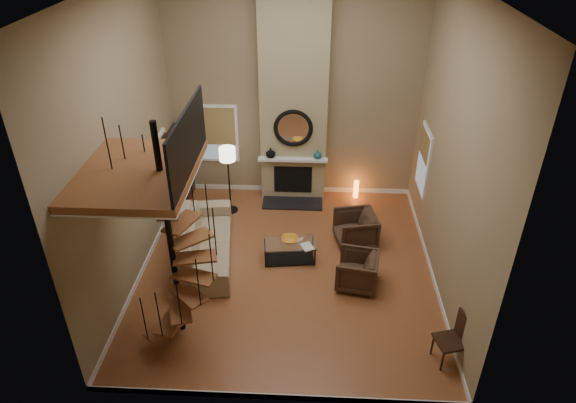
{
  "coord_description": "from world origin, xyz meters",
  "views": [
    {
      "loc": [
        0.45,
        -8.41,
        6.8
      ],
      "look_at": [
        0.0,
        0.4,
        1.4
      ],
      "focal_mm": 31.85,
      "sensor_mm": 36.0,
      "label": 1
    }
  ],
  "objects_px": {
    "coffee_table": "(290,249)",
    "floor_lamp": "(228,159)",
    "armchair_far": "(361,271)",
    "accent_lamp": "(356,189)",
    "side_chair": "(455,337)",
    "armchair_near": "(359,229)",
    "hutch": "(181,164)",
    "sofa": "(204,240)"
  },
  "relations": [
    {
      "from": "armchair_near",
      "to": "accent_lamp",
      "type": "bearing_deg",
      "value": 166.25
    },
    {
      "from": "hutch",
      "to": "armchair_near",
      "type": "distance_m",
      "value": 4.74
    },
    {
      "from": "sofa",
      "to": "accent_lamp",
      "type": "xyz_separation_m",
      "value": [
        3.42,
        2.61,
        -0.15
      ]
    },
    {
      "from": "hutch",
      "to": "floor_lamp",
      "type": "height_order",
      "value": "hutch"
    },
    {
      "from": "armchair_far",
      "to": "accent_lamp",
      "type": "distance_m",
      "value": 3.43
    },
    {
      "from": "armchair_far",
      "to": "coffee_table",
      "type": "height_order",
      "value": "armchair_far"
    },
    {
      "from": "hutch",
      "to": "coffee_table",
      "type": "distance_m",
      "value": 3.85
    },
    {
      "from": "coffee_table",
      "to": "floor_lamp",
      "type": "height_order",
      "value": "floor_lamp"
    },
    {
      "from": "armchair_far",
      "to": "coffee_table",
      "type": "relative_size",
      "value": 0.67
    },
    {
      "from": "armchair_near",
      "to": "coffee_table",
      "type": "bearing_deg",
      "value": -75.97
    },
    {
      "from": "floor_lamp",
      "to": "accent_lamp",
      "type": "relative_size",
      "value": 3.73
    },
    {
      "from": "hutch",
      "to": "coffee_table",
      "type": "relative_size",
      "value": 1.55
    },
    {
      "from": "sofa",
      "to": "coffee_table",
      "type": "distance_m",
      "value": 1.85
    },
    {
      "from": "hutch",
      "to": "sofa",
      "type": "height_order",
      "value": "hutch"
    },
    {
      "from": "armchair_far",
      "to": "hutch",
      "type": "bearing_deg",
      "value": -116.96
    },
    {
      "from": "armchair_far",
      "to": "side_chair",
      "type": "distance_m",
      "value": 2.31
    },
    {
      "from": "coffee_table",
      "to": "floor_lamp",
      "type": "relative_size",
      "value": 0.7
    },
    {
      "from": "armchair_near",
      "to": "coffee_table",
      "type": "distance_m",
      "value": 1.68
    },
    {
      "from": "armchair_near",
      "to": "coffee_table",
      "type": "xyz_separation_m",
      "value": [
        -1.51,
        -0.73,
        -0.07
      ]
    },
    {
      "from": "armchair_near",
      "to": "armchair_far",
      "type": "distance_m",
      "value": 1.48
    },
    {
      "from": "armchair_far",
      "to": "accent_lamp",
      "type": "relative_size",
      "value": 1.75
    },
    {
      "from": "armchair_near",
      "to": "armchair_far",
      "type": "bearing_deg",
      "value": -14.19
    },
    {
      "from": "armchair_far",
      "to": "accent_lamp",
      "type": "xyz_separation_m",
      "value": [
        0.13,
        3.43,
        -0.1
      ]
    },
    {
      "from": "hutch",
      "to": "armchair_near",
      "type": "height_order",
      "value": "hutch"
    },
    {
      "from": "sofa",
      "to": "armchair_far",
      "type": "distance_m",
      "value": 3.39
    },
    {
      "from": "sofa",
      "to": "floor_lamp",
      "type": "distance_m",
      "value": 2.13
    },
    {
      "from": "hutch",
      "to": "accent_lamp",
      "type": "relative_size",
      "value": 4.04
    },
    {
      "from": "accent_lamp",
      "to": "sofa",
      "type": "bearing_deg",
      "value": -142.59
    },
    {
      "from": "hutch",
      "to": "floor_lamp",
      "type": "bearing_deg",
      "value": -24.88
    },
    {
      "from": "hutch",
      "to": "accent_lamp",
      "type": "xyz_separation_m",
      "value": [
        4.42,
        0.17,
        -0.7
      ]
    },
    {
      "from": "sofa",
      "to": "floor_lamp",
      "type": "bearing_deg",
      "value": -16.89
    },
    {
      "from": "sofa",
      "to": "accent_lamp",
      "type": "height_order",
      "value": "sofa"
    },
    {
      "from": "coffee_table",
      "to": "hutch",
      "type": "bearing_deg",
      "value": 138.54
    },
    {
      "from": "coffee_table",
      "to": "side_chair",
      "type": "height_order",
      "value": "side_chair"
    },
    {
      "from": "side_chair",
      "to": "hutch",
      "type": "bearing_deg",
      "value": 138.23
    },
    {
      "from": "armchair_near",
      "to": "side_chair",
      "type": "xyz_separation_m",
      "value": [
        1.34,
        -3.31,
        0.17
      ]
    },
    {
      "from": "accent_lamp",
      "to": "side_chair",
      "type": "height_order",
      "value": "side_chair"
    },
    {
      "from": "armchair_far",
      "to": "sofa",
      "type": "bearing_deg",
      "value": -93.67
    },
    {
      "from": "hutch",
      "to": "sofa",
      "type": "xyz_separation_m",
      "value": [
        1.0,
        -2.44,
        -0.55
      ]
    },
    {
      "from": "coffee_table",
      "to": "armchair_far",
      "type": "bearing_deg",
      "value": -27.28
    },
    {
      "from": "coffee_table",
      "to": "accent_lamp",
      "type": "height_order",
      "value": "accent_lamp"
    },
    {
      "from": "side_chair",
      "to": "armchair_near",
      "type": "bearing_deg",
      "value": 112.11
    }
  ]
}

